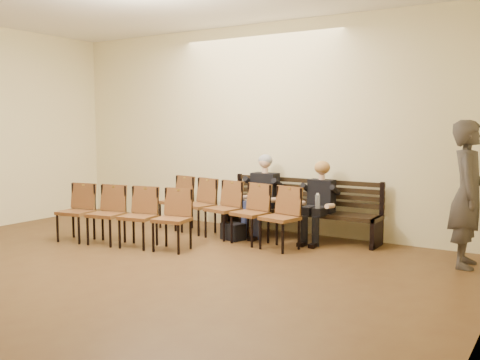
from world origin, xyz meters
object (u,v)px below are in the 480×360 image
object	(u,v)px
laptop	(254,202)
passerby	(468,183)
bench	(299,224)
bag	(233,231)
water_bottle	(317,209)
chair_row_front	(223,209)
chair_row_back	(122,216)
seated_woman	(319,206)
seated_man	(262,196)

from	to	relation	value
laptop	passerby	world-z (taller)	passerby
bench	bag	distance (m)	1.07
water_bottle	bag	size ratio (longest dim) A/B	0.66
chair_row_front	chair_row_back	distance (m)	1.59
seated_woman	chair_row_front	world-z (taller)	seated_woman
bag	passerby	world-z (taller)	passerby
water_bottle	bag	xyz separation A→B (m)	(-1.31, -0.27, -0.44)
chair_row_front	laptop	bearing A→B (deg)	52.87
water_bottle	passerby	size ratio (longest dim) A/B	0.11
seated_woman	chair_row_front	xyz separation A→B (m)	(-1.42, -0.53, -0.10)
seated_woman	laptop	distance (m)	1.06
water_bottle	seated_man	bearing A→B (deg)	165.23
water_bottle	chair_row_front	size ratio (longest dim) A/B	0.08
bench	seated_man	distance (m)	0.76
water_bottle	chair_row_front	bearing A→B (deg)	-171.19
seated_woman	laptop	xyz separation A→B (m)	(-1.04, -0.19, 0.00)
chair_row_front	passerby	bearing A→B (deg)	14.45
seated_woman	chair_row_back	bearing A→B (deg)	-143.35
water_bottle	chair_row_back	world-z (taller)	chair_row_back
laptop	bag	size ratio (longest dim) A/B	0.87
bag	laptop	bearing A→B (deg)	66.21
water_bottle	chair_row_back	bearing A→B (deg)	-149.26
seated_man	water_bottle	size ratio (longest dim) A/B	5.49
passerby	chair_row_back	xyz separation A→B (m)	(-4.57, -1.45, -0.63)
seated_man	bag	distance (m)	0.79
water_bottle	passerby	bearing A→B (deg)	-1.02
water_bottle	bag	world-z (taller)	water_bottle
water_bottle	passerby	xyz separation A→B (m)	(2.07, -0.04, 0.51)
bag	chair_row_back	distance (m)	1.74
bench	bag	bearing A→B (deg)	-140.25
seated_man	chair_row_front	world-z (taller)	seated_man
bench	laptop	size ratio (longest dim) A/B	8.46
seated_man	bag	xyz separation A→B (m)	(-0.20, -0.56, -0.51)
seated_man	laptop	distance (m)	0.21
passerby	water_bottle	bearing A→B (deg)	81.92
seated_man	seated_woman	xyz separation A→B (m)	(1.01, 0.00, -0.08)
water_bottle	chair_row_back	distance (m)	2.92
seated_woman	water_bottle	bearing A→B (deg)	-69.89
laptop	seated_man	bearing A→B (deg)	77.00
laptop	passerby	bearing A→B (deg)	-5.67
seated_woman	chair_row_back	size ratio (longest dim) A/B	0.52
laptop	bag	world-z (taller)	laptop
bench	bag	world-z (taller)	bench
passerby	chair_row_back	bearing A→B (deg)	100.57
laptop	bench	bearing A→B (deg)	22.24
chair_row_front	bench	bearing A→B (deg)	43.35
seated_woman	bag	bearing A→B (deg)	-154.89
seated_woman	chair_row_front	size ratio (longest dim) A/B	0.40
seated_woman	passerby	world-z (taller)	passerby
chair_row_front	chair_row_back	xyz separation A→B (m)	(-0.98, -1.25, -0.01)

